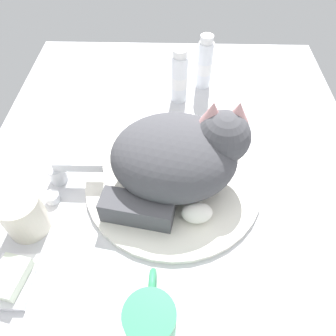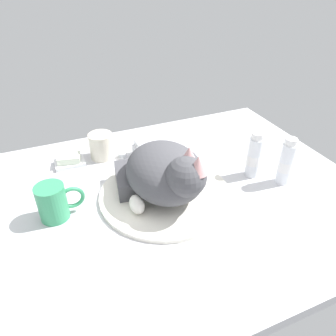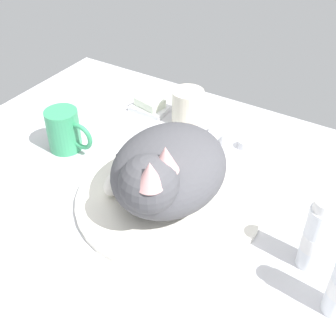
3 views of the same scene
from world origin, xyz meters
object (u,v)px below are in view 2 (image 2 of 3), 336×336
coffee_mug (54,202)px  mouthwash_bottle (286,163)px  cat (166,173)px  rinse_cup (101,146)px  faucet (139,149)px  toothpaste_bottle (254,156)px  soap_bar (69,158)px

coffee_mug → mouthwash_bottle: mouthwash_bottle is taller
cat → coffee_mug: size_ratio=2.38×
cat → rinse_cup: size_ratio=3.32×
faucet → cat: 23.73cm
faucet → toothpaste_bottle: bearing=-39.9°
mouthwash_bottle → faucet: bearing=138.7°
rinse_cup → soap_bar: rinse_cup is taller
rinse_cup → soap_bar: bearing=-177.6°
toothpaste_bottle → rinse_cup: bearing=144.7°
faucet → cat: size_ratio=0.48×
cat → rinse_cup: bearing=111.7°
faucet → coffee_mug: bearing=-145.8°
cat → mouthwash_bottle: 33.91cm
soap_bar → coffee_mug: bearing=-106.1°
rinse_cup → coffee_mug: bearing=-126.1°
faucet → mouthwash_bottle: 44.34cm
faucet → soap_bar: size_ratio=1.94×
coffee_mug → soap_bar: 23.99cm
coffee_mug → rinse_cup: coffee_mug is taller
faucet → toothpaste_bottle: (27.18, -22.73, 3.83)cm
faucet → rinse_cup: rinse_cup is taller
soap_bar → toothpaste_bottle: 55.56cm
coffee_mug → toothpaste_bottle: toothpaste_bottle is taller
soap_bar → mouthwash_bottle: size_ratio=0.47×
toothpaste_bottle → mouthwash_bottle: mouthwash_bottle is taller
cat → coffee_mug: (-27.89, 3.98, -3.61)cm
mouthwash_bottle → rinse_cup: bearing=142.9°
cat → mouthwash_bottle: bearing=-10.4°
soap_bar → toothpaste_bottle: bearing=-28.7°
soap_bar → faucet: bearing=-10.2°
cat → mouthwash_bottle: size_ratio=1.92×
coffee_mug → toothpaste_bottle: (55.21, -3.66, 1.82)cm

